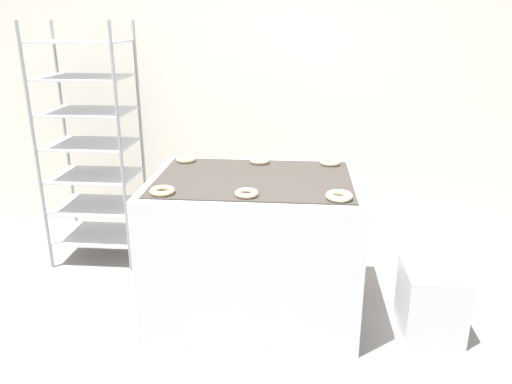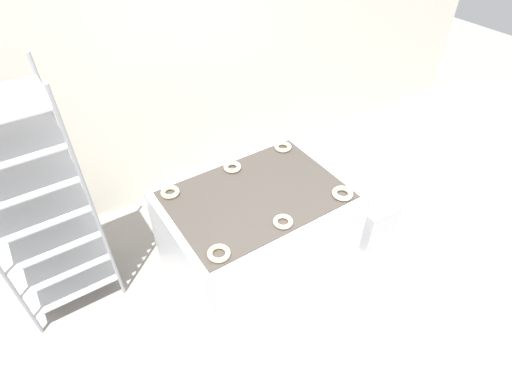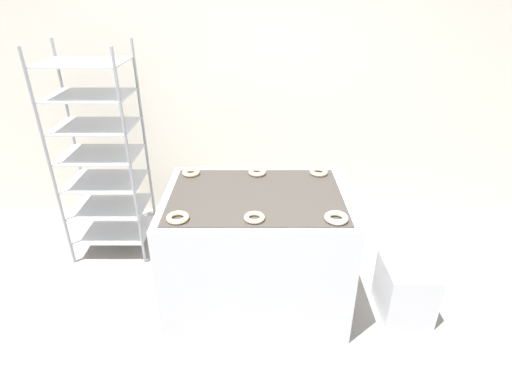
# 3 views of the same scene
# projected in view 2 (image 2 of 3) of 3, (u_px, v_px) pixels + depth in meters

# --- Properties ---
(ground_plane) EXTENTS (14.00, 14.00, 0.00)m
(ground_plane) POSITION_uv_depth(u_px,v_px,m) (310.00, 342.00, 2.90)
(ground_plane) COLOR gray
(wall_back) EXTENTS (8.00, 0.05, 2.80)m
(wall_back) POSITION_uv_depth(u_px,v_px,m) (163.00, 56.00, 3.31)
(wall_back) COLOR silver
(wall_back) RESTS_ON ground_plane
(fryer_machine) EXTENTS (1.28, 0.93, 0.91)m
(fryer_machine) POSITION_uv_depth(u_px,v_px,m) (256.00, 239.00, 3.05)
(fryer_machine) COLOR silver
(fryer_machine) RESTS_ON ground_plane
(baking_rack_cart) EXTENTS (0.65, 0.51, 1.82)m
(baking_rack_cart) POSITION_uv_depth(u_px,v_px,m) (35.00, 207.00, 2.63)
(baking_rack_cart) COLOR gray
(baking_rack_cart) RESTS_ON ground_plane
(glaze_bin) EXTENTS (0.35, 0.40, 0.42)m
(glaze_bin) POSITION_uv_depth(u_px,v_px,m) (367.00, 217.00, 3.56)
(glaze_bin) COLOR silver
(glaze_bin) RESTS_ON ground_plane
(donut_near_left) EXTENTS (0.14, 0.14, 0.03)m
(donut_near_left) POSITION_uv_depth(u_px,v_px,m) (219.00, 253.00, 2.33)
(donut_near_left) COLOR beige
(donut_near_left) RESTS_ON fryer_machine
(donut_near_center) EXTENTS (0.13, 0.13, 0.03)m
(donut_near_center) POSITION_uv_depth(u_px,v_px,m) (283.00, 222.00, 2.53)
(donut_near_center) COLOR beige
(donut_near_center) RESTS_ON fryer_machine
(donut_near_right) EXTENTS (0.15, 0.15, 0.04)m
(donut_near_right) POSITION_uv_depth(u_px,v_px,m) (343.00, 193.00, 2.73)
(donut_near_right) COLOR beige
(donut_near_right) RESTS_ON fryer_machine
(donut_far_left) EXTENTS (0.13, 0.13, 0.03)m
(donut_far_left) POSITION_uv_depth(u_px,v_px,m) (170.00, 192.00, 2.74)
(donut_far_left) COLOR beige
(donut_far_left) RESTS_ON fryer_machine
(donut_far_center) EXTENTS (0.13, 0.13, 0.03)m
(donut_far_center) POSITION_uv_depth(u_px,v_px,m) (232.00, 167.00, 2.95)
(donut_far_center) COLOR beige
(donut_far_center) RESTS_ON fryer_machine
(donut_far_right) EXTENTS (0.13, 0.13, 0.03)m
(donut_far_right) POSITION_uv_depth(u_px,v_px,m) (283.00, 147.00, 3.14)
(donut_far_right) COLOR beige
(donut_far_right) RESTS_ON fryer_machine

